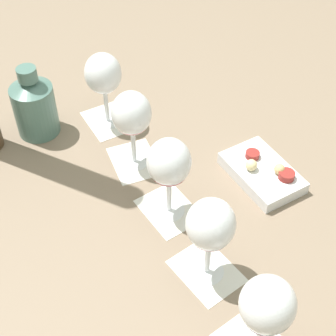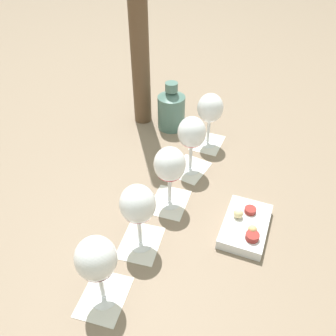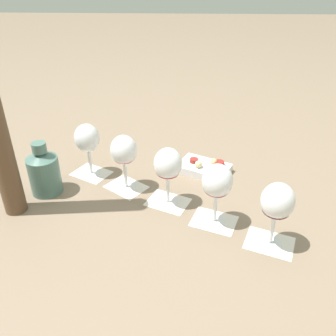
{
  "view_description": "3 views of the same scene",
  "coord_description": "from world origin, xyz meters",
  "px_view_note": "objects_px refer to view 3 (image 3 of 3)",
  "views": [
    {
      "loc": [
        0.34,
        -0.54,
        0.76
      ],
      "look_at": [
        0.0,
        -0.0,
        0.12
      ],
      "focal_mm": 55.0,
      "sensor_mm": 36.0,
      "label": 1
    },
    {
      "loc": [
        0.67,
        -0.07,
        0.67
      ],
      "look_at": [
        0.0,
        -0.0,
        0.12
      ],
      "focal_mm": 38.0,
      "sensor_mm": 36.0,
      "label": 2
    },
    {
      "loc": [
        0.04,
        -0.84,
        0.62
      ],
      "look_at": [
        0.0,
        -0.0,
        0.12
      ],
      "focal_mm": 38.0,
      "sensor_mm": 36.0,
      "label": 3
    }
  ],
  "objects_px": {
    "ceramic_vase": "(44,171)",
    "wine_glass_0": "(87,140)",
    "wine_glass_1": "(124,153)",
    "wine_glass_3": "(217,184)",
    "wine_glass_4": "(277,204)",
    "wine_glass_2": "(170,166)",
    "snack_dish": "(204,168)"
  },
  "relations": [
    {
      "from": "wine_glass_1",
      "to": "wine_glass_4",
      "type": "bearing_deg",
      "value": -30.86
    },
    {
      "from": "wine_glass_1",
      "to": "wine_glass_3",
      "type": "height_order",
      "value": "same"
    },
    {
      "from": "wine_glass_3",
      "to": "wine_glass_4",
      "type": "height_order",
      "value": "same"
    },
    {
      "from": "snack_dish",
      "to": "wine_glass_4",
      "type": "bearing_deg",
      "value": -66.1
    },
    {
      "from": "wine_glass_0",
      "to": "snack_dish",
      "type": "xyz_separation_m",
      "value": [
        0.37,
        0.03,
        -0.11
      ]
    },
    {
      "from": "wine_glass_0",
      "to": "wine_glass_2",
      "type": "height_order",
      "value": "same"
    },
    {
      "from": "wine_glass_3",
      "to": "wine_glass_2",
      "type": "bearing_deg",
      "value": 146.92
    },
    {
      "from": "ceramic_vase",
      "to": "wine_glass_0",
      "type": "bearing_deg",
      "value": 44.42
    },
    {
      "from": "wine_glass_1",
      "to": "wine_glass_3",
      "type": "bearing_deg",
      "value": -30.76
    },
    {
      "from": "wine_glass_1",
      "to": "wine_glass_3",
      "type": "distance_m",
      "value": 0.3
    },
    {
      "from": "wine_glass_1",
      "to": "snack_dish",
      "type": "height_order",
      "value": "wine_glass_1"
    },
    {
      "from": "wine_glass_1",
      "to": "wine_glass_4",
      "type": "relative_size",
      "value": 1.0
    },
    {
      "from": "wine_glass_2",
      "to": "ceramic_vase",
      "type": "height_order",
      "value": "wine_glass_2"
    },
    {
      "from": "wine_glass_0",
      "to": "wine_glass_2",
      "type": "xyz_separation_m",
      "value": [
        0.26,
        -0.15,
        -0.0
      ]
    },
    {
      "from": "wine_glass_4",
      "to": "ceramic_vase",
      "type": "height_order",
      "value": "wine_glass_4"
    },
    {
      "from": "wine_glass_1",
      "to": "snack_dish",
      "type": "xyz_separation_m",
      "value": [
        0.25,
        0.1,
        -0.11
      ]
    },
    {
      "from": "wine_glass_0",
      "to": "snack_dish",
      "type": "height_order",
      "value": "wine_glass_0"
    },
    {
      "from": "wine_glass_2",
      "to": "snack_dish",
      "type": "distance_m",
      "value": 0.23
    },
    {
      "from": "wine_glass_0",
      "to": "wine_glass_3",
      "type": "height_order",
      "value": "same"
    },
    {
      "from": "wine_glass_3",
      "to": "wine_glass_4",
      "type": "distance_m",
      "value": 0.16
    },
    {
      "from": "ceramic_vase",
      "to": "snack_dish",
      "type": "height_order",
      "value": "ceramic_vase"
    },
    {
      "from": "wine_glass_3",
      "to": "wine_glass_4",
      "type": "xyz_separation_m",
      "value": [
        0.13,
        -0.08,
        0.0
      ]
    },
    {
      "from": "wine_glass_4",
      "to": "snack_dish",
      "type": "xyz_separation_m",
      "value": [
        -0.15,
        0.34,
        -0.11
      ]
    },
    {
      "from": "wine_glass_3",
      "to": "ceramic_vase",
      "type": "height_order",
      "value": "wine_glass_3"
    },
    {
      "from": "ceramic_vase",
      "to": "wine_glass_1",
      "type": "bearing_deg",
      "value": 7.7
    },
    {
      "from": "snack_dish",
      "to": "wine_glass_0",
      "type": "bearing_deg",
      "value": -176.09
    },
    {
      "from": "wine_glass_2",
      "to": "snack_dish",
      "type": "height_order",
      "value": "wine_glass_2"
    },
    {
      "from": "wine_glass_0",
      "to": "snack_dish",
      "type": "relative_size",
      "value": 0.9
    },
    {
      "from": "wine_glass_0",
      "to": "ceramic_vase",
      "type": "xyz_separation_m",
      "value": [
        -0.11,
        -0.11,
        -0.05
      ]
    },
    {
      "from": "wine_glass_2",
      "to": "wine_glass_4",
      "type": "xyz_separation_m",
      "value": [
        0.26,
        -0.16,
        0.0
      ]
    },
    {
      "from": "ceramic_vase",
      "to": "snack_dish",
      "type": "relative_size",
      "value": 0.85
    },
    {
      "from": "wine_glass_4",
      "to": "snack_dish",
      "type": "relative_size",
      "value": 0.9
    }
  ]
}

